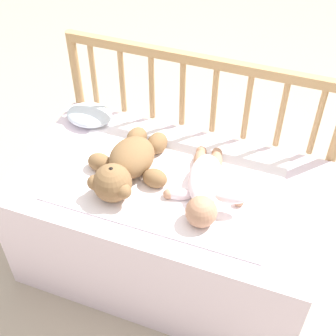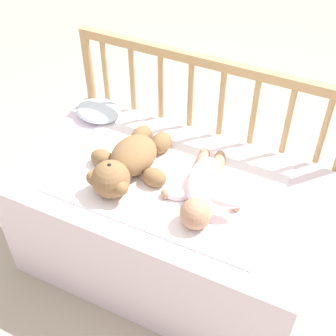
{
  "view_description": "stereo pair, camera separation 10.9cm",
  "coord_description": "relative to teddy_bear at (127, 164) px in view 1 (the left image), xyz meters",
  "views": [
    {
      "loc": [
        0.41,
        -1.09,
        1.62
      ],
      "look_at": [
        0.0,
        0.0,
        0.53
      ],
      "focal_mm": 50.0,
      "sensor_mm": 36.0,
      "label": 1
    },
    {
      "loc": [
        0.51,
        -1.05,
        1.62
      ],
      "look_at": [
        0.0,
        0.0,
        0.53
      ],
      "focal_mm": 50.0,
      "sensor_mm": 36.0,
      "label": 2
    }
  ],
  "objects": [
    {
      "name": "blanket",
      "position": [
        0.14,
        0.04,
        -0.05
      ],
      "size": [
        0.77,
        0.5,
        0.01
      ],
      "color": "white",
      "rests_on": "crib_mattress"
    },
    {
      "name": "ground_plane",
      "position": [
        0.14,
        0.02,
        -0.52
      ],
      "size": [
        12.0,
        12.0,
        0.0
      ],
      "primitive_type": "plane",
      "color": "tan"
    },
    {
      "name": "crib_mattress",
      "position": [
        0.14,
        0.02,
        -0.29
      ],
      "size": [
        1.08,
        0.61,
        0.47
      ],
      "color": "silver",
      "rests_on": "ground_plane"
    },
    {
      "name": "teddy_bear",
      "position": [
        0.0,
        0.0,
        0.0
      ],
      "size": [
        0.3,
        0.39,
        0.13
      ],
      "color": "olive",
      "rests_on": "crib_mattress"
    },
    {
      "name": "crib_rail",
      "position": [
        0.14,
        0.35,
        0.03
      ],
      "size": [
        1.08,
        0.04,
        0.79
      ],
      "color": "tan",
      "rests_on": "ground_plane"
    },
    {
      "name": "baby",
      "position": [
        0.28,
        0.01,
        -0.01
      ],
      "size": [
        0.29,
        0.39,
        0.1
      ],
      "color": "white",
      "rests_on": "crib_mattress"
    },
    {
      "name": "small_pillow",
      "position": [
        -0.27,
        0.24,
        -0.03
      ],
      "size": [
        0.19,
        0.15,
        0.06
      ],
      "color": "silver",
      "rests_on": "crib_mattress"
    }
  ]
}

